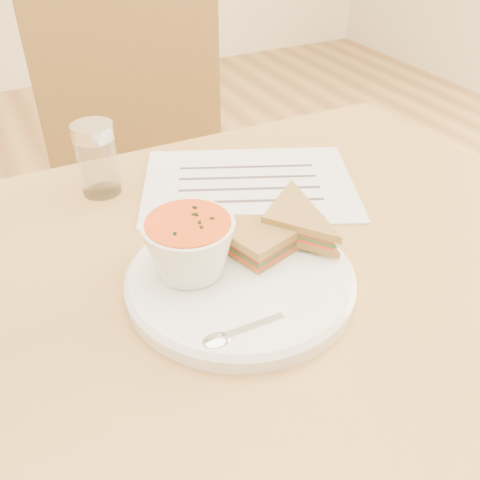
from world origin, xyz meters
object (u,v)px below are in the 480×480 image
chair_far (152,225)px  plate (240,280)px  dining_table (226,443)px  condiment_shaker (97,159)px  soup_bowl (190,249)px

chair_far → plate: 0.65m
dining_table → plate: (0.00, -0.05, 0.38)m
chair_far → condiment_shaker: (-0.15, -0.29, 0.33)m
dining_table → soup_bowl: size_ratio=9.64×
dining_table → plate: plate is taller
chair_far → plate: bearing=95.5°
soup_bowl → condiment_shaker: bearing=97.8°
dining_table → chair_far: 0.54m
plate → chair_far: bearing=83.6°
dining_table → chair_far: bearing=82.7°
dining_table → condiment_shaker: 0.50m
chair_far → soup_bowl: size_ratio=9.07×
soup_bowl → dining_table: bearing=22.4°
chair_far → soup_bowl: bearing=90.1°
condiment_shaker → chair_far: bearing=62.3°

